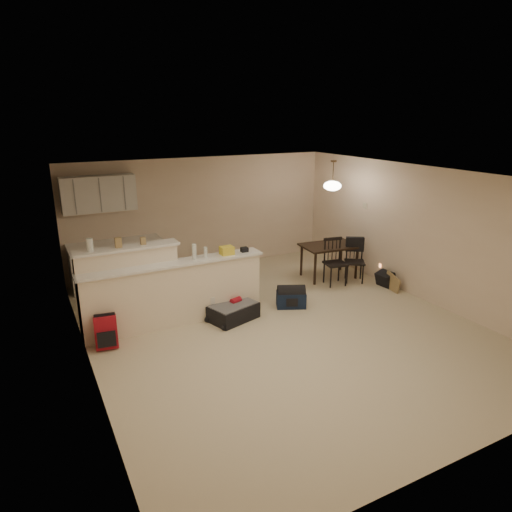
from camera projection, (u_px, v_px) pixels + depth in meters
room at (282, 255)px, 7.24m from camera, size 7.00×7.02×2.50m
breakfast_bar at (159, 291)px, 7.48m from camera, size 3.08×0.58×1.39m
upper_cabinets at (99, 194)px, 8.88m from camera, size 1.40×0.34×0.70m
kitchen_counter at (117, 265)px, 9.30m from camera, size 1.80×0.60×0.90m
thermostat at (365, 206)px, 9.79m from camera, size 0.02×0.12×0.12m
jar at (90, 245)px, 6.91m from camera, size 0.10×0.10×0.20m
cereal_box at (118, 243)px, 7.10m from camera, size 0.10×0.07×0.16m
small_box at (143, 241)px, 7.28m from camera, size 0.08×0.06×0.12m
bottle_a at (194, 252)px, 7.50m from camera, size 0.07×0.07×0.26m
bottle_b at (206, 252)px, 7.60m from camera, size 0.06×0.06×0.18m
bag_lump at (227, 250)px, 7.78m from camera, size 0.22×0.18×0.14m
pouch at (244, 250)px, 7.94m from camera, size 0.12×0.10×0.08m
dining_table at (329, 249)px, 9.73m from camera, size 1.22×0.88×0.72m
pendant_lamp at (332, 185)px, 9.32m from camera, size 0.36×0.36×0.62m
dining_chair_near at (336, 262)px, 9.34m from camera, size 0.49×0.47×0.96m
dining_chair_far at (355, 261)px, 9.53m from camera, size 0.53×0.53×0.90m
suitcase at (233, 312)px, 7.83m from camera, size 0.91×0.73×0.27m
red_backpack at (106, 332)px, 6.87m from camera, size 0.35×0.25×0.49m
navy_duffel at (291, 299)px, 8.34m from camera, size 0.60×0.48×0.29m
black_daypack at (386, 279)px, 9.34m from camera, size 0.27×0.36×0.30m
cardboard_sheet at (392, 283)px, 9.10m from camera, size 0.09×0.44×0.34m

